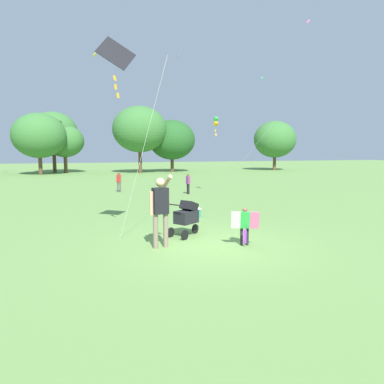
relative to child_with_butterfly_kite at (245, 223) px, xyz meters
name	(u,v)px	position (x,y,z in m)	size (l,w,h in m)	color
ground_plane	(205,244)	(-0.94, 0.42, -0.60)	(120.00, 120.00, 0.00)	#668E47
treeline_distant	(104,135)	(-1.59, 31.05, 3.27)	(39.95, 7.89, 6.85)	brown
child_with_butterfly_kite	(245,223)	(0.00, 0.00, 0.00)	(0.72, 0.47, 0.99)	#232328
person_adult_flyer	(160,206)	(-2.13, 0.42, 0.47)	(0.59, 0.60, 1.86)	#7F705B
stroller	(187,215)	(-1.14, 1.46, 0.00)	(1.06, 0.89, 1.03)	black
kite_adult_black	(117,59)	(-3.00, 1.65, 4.26)	(1.71, 1.35, 5.50)	black
kite_orange_delta	(217,123)	(3.19, 10.74, 3.32)	(1.72, 3.99, 4.25)	green
distant_kites_cluster	(61,25)	(-5.09, 22.24, 11.17)	(29.05, 14.03, 8.19)	yellow
person_red_shirt	(119,180)	(-1.93, 13.08, 0.09)	(0.28, 0.31, 1.18)	#4C4C51
person_sitting_far	(188,182)	(1.65, 11.03, 0.07)	(0.19, 0.37, 1.15)	#232328
cooler_box	(194,212)	(-0.09, 4.22, -0.43)	(0.45, 0.33, 0.35)	#288466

